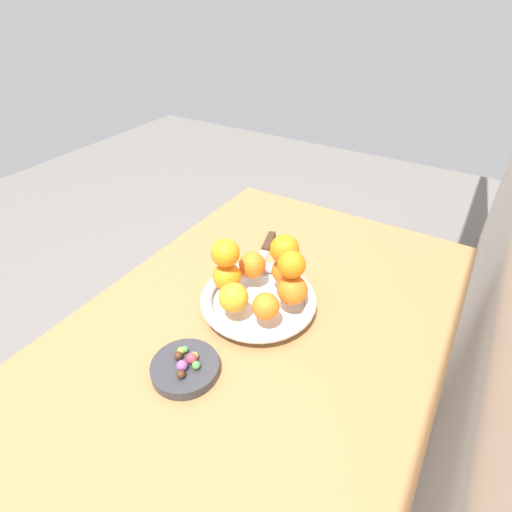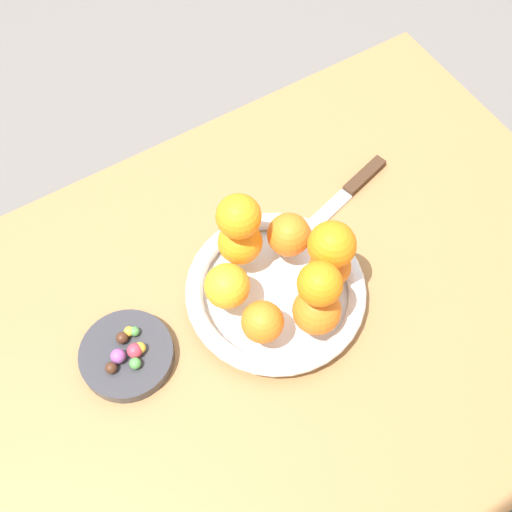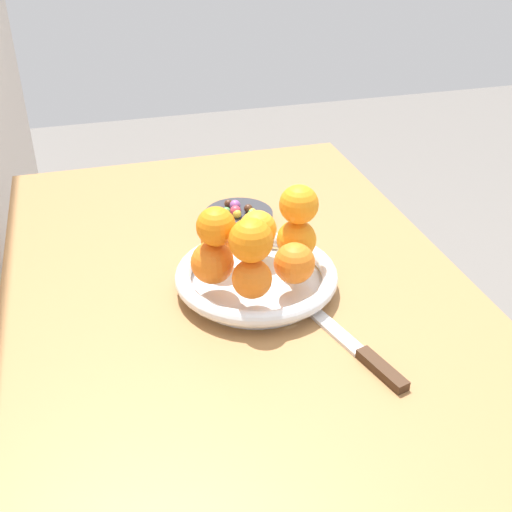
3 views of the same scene
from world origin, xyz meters
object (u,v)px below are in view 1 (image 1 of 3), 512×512
object	(u,v)px
orange_4	(292,290)
knife	(263,254)
candy_ball_2	(194,356)
orange_0	(252,265)
candy_ball_4	(192,358)
orange_5	(283,270)
fruit_bowl	(258,300)
candy_dish	(185,368)
orange_2	(234,298)
orange_3	(266,306)
orange_1	(227,277)
candy_ball_5	(181,374)
orange_8	(291,265)
orange_7	(225,253)
candy_ball_3	(178,356)
candy_ball_7	(185,350)
dining_table	(262,346)
candy_ball_0	(181,351)
candy_ball_6	(182,366)
candy_ball_1	(196,365)
orange_6	(286,250)

from	to	relation	value
orange_4	knife	bearing A→B (deg)	-134.85
orange_4	candy_ball_2	xyz separation A→B (m)	(0.23, -0.10, -0.04)
orange_0	candy_ball_4	bearing A→B (deg)	5.81
orange_5	candy_ball_2	size ratio (longest dim) A/B	3.63
candy_ball_4	knife	size ratio (longest dim) A/B	0.08
orange_0	candy_ball_2	distance (m)	0.26
fruit_bowl	candy_dish	bearing A→B (deg)	-7.05
candy_dish	candy_ball_2	size ratio (longest dim) A/B	7.93
orange_2	knife	distance (m)	0.27
orange_3	candy_ball_2	size ratio (longest dim) A/B	3.53
orange_1	candy_ball_5	world-z (taller)	orange_1
orange_8	orange_0	bearing A→B (deg)	-104.93
orange_4	candy_ball_5	bearing A→B (deg)	-18.20
orange_7	knife	world-z (taller)	orange_7
fruit_bowl	knife	distance (m)	0.21
orange_7	knife	distance (m)	0.24
candy_ball_3	candy_ball_7	bearing A→B (deg)	-178.86
fruit_bowl	candy_ball_4	world-z (taller)	candy_ball_4
candy_dish	candy_ball_4	world-z (taller)	candy_ball_4
orange_7	orange_1	bearing A→B (deg)	74.53
dining_table	candy_ball_0	distance (m)	0.23
fruit_bowl	orange_8	xyz separation A→B (m)	(-0.02, 0.07, 0.12)
orange_2	knife	size ratio (longest dim) A/B	0.25
orange_0	orange_7	world-z (taller)	orange_7
orange_3	candy_dish	bearing A→B (deg)	-23.88
candy_ball_0	candy_ball_5	size ratio (longest dim) A/B	0.88
fruit_bowl	candy_ball_7	size ratio (longest dim) A/B	18.56
orange_7	candy_ball_6	size ratio (longest dim) A/B	2.99
fruit_bowl	orange_8	world-z (taller)	orange_8
candy_ball_1	knife	bearing A→B (deg)	-167.52
orange_3	candy_ball_2	world-z (taller)	orange_3
orange_5	candy_ball_0	size ratio (longest dim) A/B	4.14
orange_6	candy_ball_7	xyz separation A→B (m)	(0.27, -0.08, -0.10)
candy_dish	candy_ball_3	size ratio (longest dim) A/B	7.73
candy_ball_0	candy_ball_3	xyz separation A→B (m)	(0.01, 0.00, 0.00)
candy_dish	orange_8	bearing A→B (deg)	158.89
candy_dish	orange_6	xyz separation A→B (m)	(-0.30, 0.06, 0.12)
orange_1	candy_ball_7	distance (m)	0.20
orange_1	orange_7	xyz separation A→B (m)	(-0.00, -0.00, 0.06)
candy_ball_3	candy_ball_7	world-z (taller)	candy_ball_3
candy_ball_1	knife	distance (m)	0.42
orange_3	candy_ball_1	bearing A→B (deg)	-17.11
orange_2	orange_5	xyz separation A→B (m)	(-0.14, 0.04, -0.00)
orange_4	candy_ball_1	distance (m)	0.26
orange_2	orange_0	bearing A→B (deg)	-167.79
orange_1	candy_ball_2	world-z (taller)	orange_1
orange_0	orange_5	xyz separation A→B (m)	(-0.02, 0.07, -0.00)
orange_0	candy_ball_6	size ratio (longest dim) A/B	3.04
orange_5	dining_table	bearing A→B (deg)	2.55
orange_7	candy_ball_6	xyz separation A→B (m)	(0.22, 0.05, -0.10)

